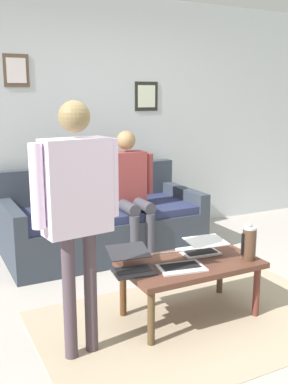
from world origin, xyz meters
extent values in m
plane|color=#ADA49D|center=(0.00, 0.00, 0.00)|extent=(7.68, 7.68, 0.00)
cube|color=tan|center=(0.02, 0.07, 0.00)|extent=(2.27, 1.44, 0.01)
cube|color=silver|center=(0.00, -2.20, 1.35)|extent=(7.04, 0.10, 2.70)
cube|color=brown|center=(0.77, -2.15, 1.87)|extent=(0.25, 0.02, 0.32)
cube|color=silver|center=(0.77, -2.14, 1.87)|extent=(0.19, 0.00, 0.25)
cube|color=black|center=(-0.70, -2.15, 1.61)|extent=(0.29, 0.02, 0.33)
cube|color=beige|center=(-0.70, -2.14, 1.61)|extent=(0.22, 0.00, 0.25)
cube|color=#313843|center=(0.08, -1.58, 0.21)|extent=(2.00, 0.93, 0.42)
cube|color=#262D4F|center=(0.08, -1.56, 0.46)|extent=(1.76, 0.85, 0.08)
cube|color=#313843|center=(0.08, -1.98, 0.65)|extent=(2.00, 0.14, 0.46)
cube|color=#313843|center=(-0.86, -1.58, 0.52)|extent=(0.12, 0.93, 0.20)
cube|color=#313843|center=(1.02, -1.58, 0.52)|extent=(0.12, 0.93, 0.20)
cube|color=#563124|center=(0.02, -0.03, 0.41)|extent=(1.00, 0.57, 0.04)
cylinder|color=brown|center=(-0.42, 0.20, 0.20)|extent=(0.05, 0.05, 0.39)
cylinder|color=#4E3B23|center=(0.46, 0.20, 0.20)|extent=(0.05, 0.05, 0.39)
cylinder|color=#4C392D|center=(-0.42, -0.25, 0.20)|extent=(0.05, 0.05, 0.39)
cylinder|color=#50301A|center=(0.46, -0.25, 0.20)|extent=(0.05, 0.05, 0.39)
cube|color=silver|center=(0.15, 0.06, 0.44)|extent=(0.35, 0.26, 0.01)
cube|color=black|center=(0.15, 0.04, 0.44)|extent=(0.29, 0.17, 0.00)
cube|color=silver|center=(0.14, -0.01, 0.54)|extent=(0.35, 0.24, 0.09)
cube|color=white|center=(0.14, 0.00, 0.54)|extent=(0.32, 0.21, 0.07)
cube|color=silver|center=(-0.14, -0.17, 0.44)|extent=(0.31, 0.26, 0.01)
cube|color=black|center=(-0.14, -0.15, 0.44)|extent=(0.25, 0.16, 0.00)
cube|color=silver|center=(-0.13, -0.06, 0.55)|extent=(0.31, 0.25, 0.02)
cube|color=white|center=(-0.13, -0.06, 0.55)|extent=(0.28, 0.22, 0.02)
cube|color=#28282D|center=(0.48, -0.03, 0.44)|extent=(0.31, 0.24, 0.01)
cube|color=black|center=(0.48, -0.04, 0.44)|extent=(0.25, 0.15, 0.00)
cube|color=#28282D|center=(0.46, -0.16, 0.54)|extent=(0.31, 0.23, 0.06)
cube|color=#AAD2E9|center=(0.46, -0.16, 0.54)|extent=(0.28, 0.20, 0.05)
cylinder|color=#4C3323|center=(-0.39, 0.13, 0.55)|extent=(0.10, 0.10, 0.24)
cylinder|color=#B7B7BC|center=(-0.39, 0.13, 0.67)|extent=(0.10, 0.10, 0.02)
sphere|color=#B2B2B7|center=(-0.39, 0.13, 0.70)|extent=(0.03, 0.03, 0.03)
cube|color=black|center=(-0.32, 0.13, 0.56)|extent=(0.01, 0.01, 0.16)
cylinder|color=#4B3C45|center=(0.98, 0.10, 0.40)|extent=(0.08, 0.08, 0.81)
cylinder|color=#4B3C45|center=(0.83, 0.08, 0.40)|extent=(0.08, 0.08, 0.81)
cube|color=silver|center=(0.90, 0.09, 1.09)|extent=(0.42, 0.23, 0.57)
cylinder|color=silver|center=(1.14, 0.12, 1.12)|extent=(0.09, 0.09, 0.49)
cylinder|color=silver|center=(0.66, 0.06, 1.12)|extent=(0.09, 0.09, 0.49)
sphere|color=olive|center=(0.90, 0.09, 1.50)|extent=(0.18, 0.18, 0.18)
cylinder|color=#3A3A43|center=(-0.22, -1.12, 0.25)|extent=(0.10, 0.10, 0.50)
cylinder|color=#3A3A43|center=(-0.05, -1.12, 0.25)|extent=(0.10, 0.10, 0.50)
cylinder|color=#3A3A43|center=(-0.22, -1.30, 0.55)|extent=(0.12, 0.40, 0.12)
cylinder|color=#3A3A43|center=(-0.05, -1.30, 0.55)|extent=(0.12, 0.40, 0.12)
cube|color=#923C3B|center=(-0.13, -1.48, 0.81)|extent=(0.37, 0.20, 0.52)
cylinder|color=#923C3B|center=(-0.37, -1.43, 0.84)|extent=(0.08, 0.08, 0.42)
cylinder|color=#923C3B|center=(0.10, -1.43, 0.84)|extent=(0.08, 0.08, 0.42)
sphere|color=#98744C|center=(-0.13, -1.48, 1.19)|extent=(0.19, 0.19, 0.19)
camera|label=1|loc=(1.70, 2.54, 1.61)|focal=41.35mm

